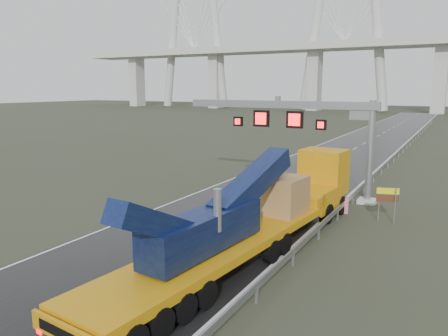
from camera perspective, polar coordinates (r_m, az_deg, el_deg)
The scene contains 7 objects.
ground at distance 19.68m, azimuth -13.91°, elevation -13.99°, with size 400.00×400.00×0.00m, color #333726.
road at distance 55.04m, azimuth 15.40°, elevation 1.70°, with size 11.00×200.00×0.02m, color black.
guardrail at distance 44.10m, azimuth 20.11°, elevation 0.24°, with size 0.20×140.00×1.40m, color #94959C, non-canonical shape.
sign_gantry at distance 32.76m, azimuth 10.42°, elevation 6.04°, with size 14.90×1.20×7.42m.
heavy_haul_truck at distance 22.78m, azimuth 5.79°, elevation -5.21°, with size 5.04×21.20×4.94m.
exit_sign_pair at distance 27.90m, azimuth 20.56°, elevation -3.70°, with size 1.23×0.46×2.20m.
striped_barrier at distance 29.41m, azimuth 15.27°, elevation -4.72°, with size 0.63×0.34×1.06m, color red.
Camera 1 is at (12.36, -13.03, 8.05)m, focal length 35.00 mm.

